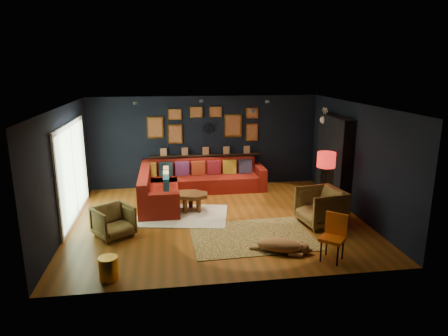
{
  "coord_description": "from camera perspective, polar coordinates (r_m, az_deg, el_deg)",
  "views": [
    {
      "loc": [
        -1.09,
        -8.48,
        3.43
      ],
      "look_at": [
        0.19,
        0.3,
        1.14
      ],
      "focal_mm": 32.0,
      "sensor_mm": 36.0,
      "label": 1
    }
  ],
  "objects": [
    {
      "name": "pouf",
      "position": [
        10.1,
        -9.05,
        -4.35
      ],
      "size": [
        0.53,
        0.53,
        0.35
      ],
      "primitive_type": "cylinder",
      "color": "maroon",
      "rests_on": "shag_rug"
    },
    {
      "name": "sliding_door",
      "position": [
        9.62,
        -20.77,
        -0.51
      ],
      "size": [
        0.06,
        2.8,
        2.2
      ],
      "color": "white",
      "rests_on": "ground"
    },
    {
      "name": "gallery_wall",
      "position": [
        11.37,
        -2.77,
        6.25
      ],
      "size": [
        3.15,
        0.04,
        1.02
      ],
      "color": "gold",
      "rests_on": "room_walls"
    },
    {
      "name": "ledge",
      "position": [
        11.49,
        -2.63,
        1.84
      ],
      "size": [
        3.2,
        0.12,
        0.04
      ],
      "primitive_type": "cube",
      "color": "black",
      "rests_on": "room_walls"
    },
    {
      "name": "floor_lamp",
      "position": [
        9.42,
        14.38,
        0.72
      ],
      "size": [
        0.42,
        0.42,
        1.51
      ],
      "color": "black",
      "rests_on": "ground"
    },
    {
      "name": "ceiling_spots",
      "position": [
        9.39,
        -1.59,
        9.15
      ],
      "size": [
        3.3,
        2.5,
        0.06
      ],
      "color": "black",
      "rests_on": "room_walls"
    },
    {
      "name": "dog",
      "position": [
        7.69,
        7.97,
        -10.49
      ],
      "size": [
        1.32,
        0.99,
        0.37
      ],
      "primitive_type": null,
      "rotation": [
        0.0,
        0.0,
        -0.39
      ],
      "color": "#A1693E",
      "rests_on": "leopard_rug"
    },
    {
      "name": "floor",
      "position": [
        9.21,
        -0.89,
        -7.38
      ],
      "size": [
        6.5,
        6.5,
        0.0
      ],
      "primitive_type": "plane",
      "color": "brown",
      "rests_on": "ground"
    },
    {
      "name": "shag_rug",
      "position": [
        9.46,
        -6.0,
        -6.78
      ],
      "size": [
        2.31,
        1.86,
        0.03
      ],
      "primitive_type": "cube",
      "rotation": [
        0.0,
        0.0,
        -0.19
      ],
      "color": "silver",
      "rests_on": "ground"
    },
    {
      "name": "room_walls",
      "position": [
        8.75,
        -0.93,
        2.35
      ],
      "size": [
        6.5,
        6.5,
        6.5
      ],
      "color": "black",
      "rests_on": "ground"
    },
    {
      "name": "sectional",
      "position": [
        10.76,
        -5.39,
        -2.38
      ],
      "size": [
        3.41,
        2.69,
        0.86
      ],
      "color": "maroon",
      "rests_on": "ground"
    },
    {
      "name": "coffee_table",
      "position": [
        9.62,
        -4.7,
        -4.11
      ],
      "size": [
        1.03,
        0.9,
        0.43
      ],
      "rotation": [
        0.0,
        0.0,
        -0.35
      ],
      "color": "brown",
      "rests_on": "shag_rug"
    },
    {
      "name": "leopard_rug",
      "position": [
        8.37,
        3.99,
        -9.71
      ],
      "size": [
        2.55,
        1.86,
        0.01
      ],
      "primitive_type": "cube",
      "rotation": [
        0.0,
        0.0,
        0.04
      ],
      "color": "#DBB961",
      "rests_on": "ground"
    },
    {
      "name": "gold_stool",
      "position": [
        7.01,
        -16.15,
        -13.61
      ],
      "size": [
        0.32,
        0.32,
        0.4
      ],
      "primitive_type": "cylinder",
      "color": "gold",
      "rests_on": "ground"
    },
    {
      "name": "deer_head",
      "position": [
        10.84,
        14.88,
        6.69
      ],
      "size": [
        0.5,
        0.28,
        0.45
      ],
      "color": "white",
      "rests_on": "fireplace"
    },
    {
      "name": "armchair_left",
      "position": [
        8.54,
        -15.53,
        -7.14
      ],
      "size": [
        0.95,
        0.94,
        0.73
      ],
      "primitive_type": "imported",
      "rotation": [
        0.0,
        0.0,
        0.6
      ],
      "color": "#A9823E",
      "rests_on": "ground"
    },
    {
      "name": "armchair_right",
      "position": [
        9.06,
        13.65,
        -5.16
      ],
      "size": [
        0.96,
        1.01,
        0.9
      ],
      "primitive_type": "imported",
      "rotation": [
        0.0,
        0.0,
        -1.39
      ],
      "color": "#A9823E",
      "rests_on": "ground"
    },
    {
      "name": "fireplace",
      "position": [
        10.55,
        15.33,
        0.76
      ],
      "size": [
        0.31,
        1.6,
        2.2
      ],
      "color": "black",
      "rests_on": "ground"
    },
    {
      "name": "orange_chair",
      "position": [
        7.53,
        15.48,
        -8.96
      ],
      "size": [
        0.57,
        0.57,
        0.86
      ],
      "rotation": [
        0.0,
        0.0,
        -0.71
      ],
      "color": "black",
      "rests_on": "ground"
    },
    {
      "name": "sunburst_mirror",
      "position": [
        11.4,
        -2.19,
        5.73
      ],
      "size": [
        0.47,
        0.16,
        0.47
      ],
      "color": "silver",
      "rests_on": "room_walls"
    }
  ]
}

